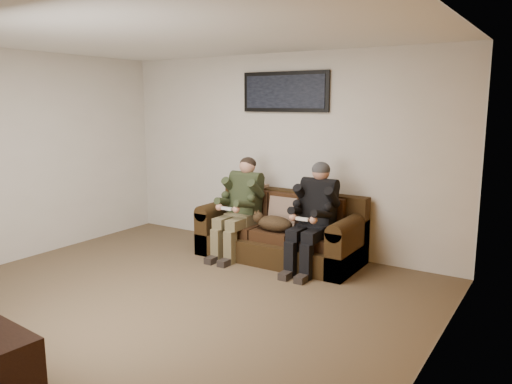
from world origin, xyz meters
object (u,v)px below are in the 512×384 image
Objects in this scene: person_right at (314,211)px; framed_poster at (285,92)px; sofa at (282,234)px; person_left at (240,202)px; cat at (273,223)px.

framed_poster is (-0.73, 0.56, 1.39)m from person_right.
framed_poster is at bearing 116.97° from sofa.
cat is (0.54, -0.08, -0.19)m from person_left.
person_left is at bearing -162.03° from sofa.
cat is at bearing -71.66° from framed_poster.
sofa is 1.61× the size of person_right.
cat is (0.01, -0.25, 0.19)m from sofa.
framed_poster is (-0.20, 0.39, 1.78)m from sofa.
framed_poster is at bearing 108.34° from cat.
person_left is at bearing -179.98° from person_right.
framed_poster is at bearing 142.18° from person_right.
person_left is at bearing 171.65° from cat.
sofa is at bearing -63.03° from framed_poster.
sofa is at bearing 162.07° from person_right.
sofa reaches higher than cat.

